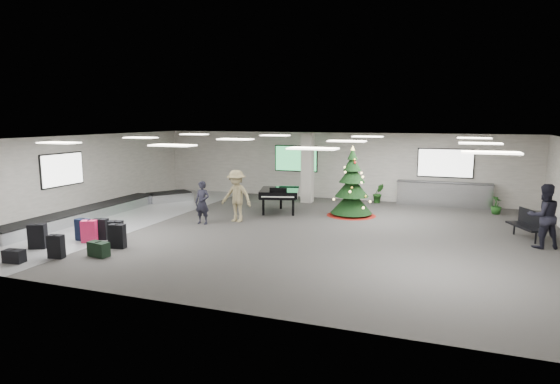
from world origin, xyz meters
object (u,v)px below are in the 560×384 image
(traveler_a, at_px, (202,203))
(potted_plant_right, at_px, (496,205))
(traveler_b, at_px, (236,196))
(christmas_tree, at_px, (352,192))
(grand_piano, at_px, (279,193))
(pink_suitcase, at_px, (89,231))
(potted_plant_left, at_px, (378,193))
(service_counter, at_px, (444,194))
(baggage_carousel, at_px, (104,210))
(bench, at_px, (529,223))
(traveler_bench, at_px, (544,216))

(traveler_a, height_order, potted_plant_right, traveler_a)
(traveler_a, height_order, traveler_b, traveler_b)
(christmas_tree, relative_size, grand_piano, 1.22)
(pink_suitcase, xyz_separation_m, potted_plant_right, (12.44, 9.23, 0.02))
(grand_piano, distance_m, potted_plant_right, 8.88)
(traveler_a, height_order, potted_plant_left, traveler_a)
(service_counter, relative_size, christmas_tree, 1.44)
(service_counter, bearing_deg, pink_suitcase, -135.14)
(baggage_carousel, bearing_deg, potted_plant_left, 33.37)
(baggage_carousel, distance_m, potted_plant_right, 15.94)
(baggage_carousel, height_order, potted_plant_left, potted_plant_left)
(pink_suitcase, distance_m, potted_plant_left, 12.66)
(baggage_carousel, height_order, traveler_b, traveler_b)
(service_counter, relative_size, bench, 2.62)
(bench, height_order, traveler_a, traveler_a)
(pink_suitcase, distance_m, traveler_b, 5.35)
(grand_piano, height_order, potted_plant_left, grand_piano)
(potted_plant_left, bearing_deg, traveler_a, -129.53)
(service_counter, xyz_separation_m, potted_plant_left, (-2.84, -0.15, -0.10))
(baggage_carousel, height_order, traveler_bench, traveler_bench)
(traveler_b, xyz_separation_m, traveler_bench, (10.21, -0.15, -0.01))
(christmas_tree, xyz_separation_m, traveler_b, (-3.85, -2.60, 0.02))
(service_counter, xyz_separation_m, traveler_b, (-7.30, -5.98, 0.44))
(service_counter, height_order, traveler_a, traveler_a)
(traveler_a, bearing_deg, christmas_tree, 37.67)
(baggage_carousel, relative_size, potted_plant_left, 10.77)
(pink_suitcase, bearing_deg, traveler_b, 34.02)
(service_counter, height_order, traveler_bench, traveler_bench)
(service_counter, distance_m, traveler_a, 10.73)
(pink_suitcase, bearing_deg, potted_plant_right, 15.91)
(service_counter, bearing_deg, traveler_a, -140.81)
(grand_piano, height_order, traveler_b, traveler_b)
(service_counter, distance_m, pink_suitcase, 14.63)
(traveler_a, distance_m, potted_plant_left, 8.60)
(christmas_tree, xyz_separation_m, bench, (6.13, -1.77, -0.44))
(service_counter, xyz_separation_m, christmas_tree, (-3.45, -3.38, 0.42))
(baggage_carousel, distance_m, grand_piano, 7.13)
(traveler_b, xyz_separation_m, potted_plant_right, (9.37, 4.90, -0.61))
(grand_piano, height_order, traveler_a, traveler_a)
(christmas_tree, relative_size, potted_plant_right, 3.77)
(pink_suitcase, relative_size, potted_plant_left, 0.81)
(traveler_a, bearing_deg, service_counter, 41.95)
(christmas_tree, distance_m, potted_plant_left, 3.33)
(grand_piano, bearing_deg, potted_plant_right, 2.14)
(baggage_carousel, xyz_separation_m, bench, (15.52, 1.58, 0.31))
(baggage_carousel, xyz_separation_m, pink_suitcase, (2.47, -3.59, 0.14))
(potted_plant_left, bearing_deg, traveler_b, -127.38)
(baggage_carousel, bearing_deg, traveler_a, -0.61)
(service_counter, height_order, traveler_b, traveler_b)
(pink_suitcase, bearing_deg, service_counter, 24.18)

